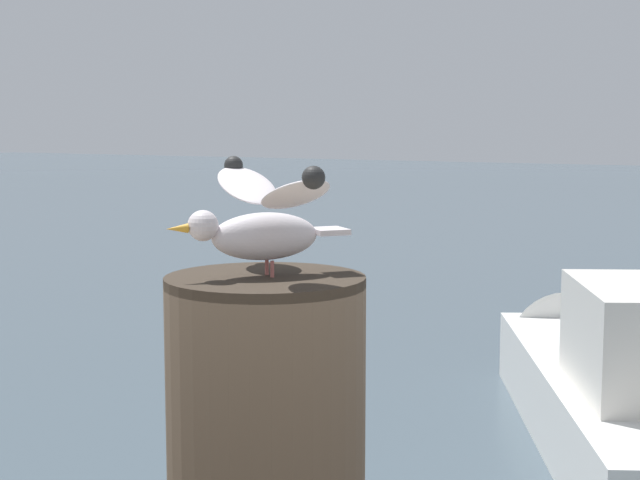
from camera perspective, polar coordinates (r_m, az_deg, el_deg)
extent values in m
cylinder|color=#C66860|center=(2.13, -3.04, -1.52)|extent=(0.01, 0.01, 0.04)
cylinder|color=#C66860|center=(2.10, -2.73, -1.66)|extent=(0.01, 0.01, 0.04)
ellipsoid|color=silver|center=(2.10, -3.15, 0.22)|extent=(0.22, 0.23, 0.10)
sphere|color=silver|center=(2.06, -6.66, 0.81)|extent=(0.06, 0.06, 0.06)
cone|color=gold|center=(2.05, -8.13, 0.64)|extent=(0.04, 0.05, 0.02)
cube|color=silver|center=(2.15, 0.52, 0.51)|extent=(0.11, 0.11, 0.01)
ellipsoid|color=silver|center=(2.24, -4.19, 3.14)|extent=(0.24, 0.23, 0.09)
sphere|color=#262626|center=(2.34, -4.93, 4.24)|extent=(0.04, 0.04, 0.04)
ellipsoid|color=silver|center=(1.95, -1.44, 2.58)|extent=(0.24, 0.23, 0.09)
sphere|color=#262626|center=(1.85, -0.37, 3.56)|extent=(0.04, 0.04, 0.04)
cube|color=silver|center=(9.14, 16.43, -9.21)|extent=(3.31, 5.11, 0.70)
cone|color=silver|center=(11.82, 13.19, -5.26)|extent=(1.59, 1.59, 1.20)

